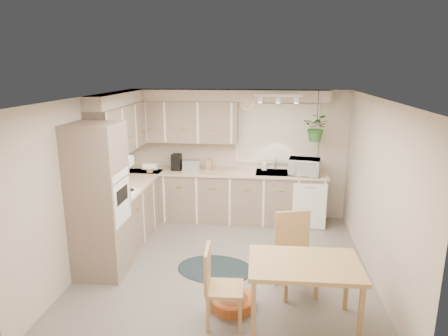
{
  "coord_description": "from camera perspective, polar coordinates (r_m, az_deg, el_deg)",
  "views": [
    {
      "loc": [
        0.56,
        -5.21,
        2.8
      ],
      "look_at": [
        -0.09,
        0.55,
        1.32
      ],
      "focal_mm": 32.0,
      "sensor_mm": 36.0,
      "label": 1
    }
  ],
  "objects": [
    {
      "name": "floor",
      "position": [
        5.94,
        0.32,
        -13.8
      ],
      "size": [
        4.2,
        4.2,
        0.0
      ],
      "primitive_type": "plane",
      "color": "slate",
      "rests_on": "ground"
    },
    {
      "name": "ceiling",
      "position": [
        5.26,
        0.35,
        9.96
      ],
      "size": [
        4.2,
        4.2,
        0.0
      ],
      "primitive_type": "plane",
      "color": "white",
      "rests_on": "wall_back"
    },
    {
      "name": "wall_back",
      "position": [
        7.51,
        2.05,
        1.99
      ],
      "size": [
        4.0,
        0.04,
        2.4
      ],
      "primitive_type": "cube",
      "color": "#C0B19E",
      "rests_on": "floor"
    },
    {
      "name": "wall_front",
      "position": [
        3.54,
        -3.38,
        -12.53
      ],
      "size": [
        4.0,
        0.04,
        2.4
      ],
      "primitive_type": "cube",
      "color": "#C0B19E",
      "rests_on": "floor"
    },
    {
      "name": "wall_left",
      "position": [
        6.02,
        -18.96,
        -1.89
      ],
      "size": [
        0.04,
        4.2,
        2.4
      ],
      "primitive_type": "cube",
      "color": "#C0B19E",
      "rests_on": "floor"
    },
    {
      "name": "wall_right",
      "position": [
        5.64,
        21.02,
        -3.14
      ],
      "size": [
        0.04,
        4.2,
        2.4
      ],
      "primitive_type": "cube",
      "color": "#C0B19E",
      "rests_on": "floor"
    },
    {
      "name": "base_cab_left",
      "position": [
        6.9,
        -13.12,
        -5.98
      ],
      "size": [
        0.6,
        1.85,
        0.9
      ],
      "primitive_type": "cube",
      "color": "gray",
      "rests_on": "floor"
    },
    {
      "name": "base_cab_back",
      "position": [
        7.43,
        0.27,
        -4.12
      ],
      "size": [
        3.6,
        0.6,
        0.9
      ],
      "primitive_type": "cube",
      "color": "gray",
      "rests_on": "floor"
    },
    {
      "name": "counter_left",
      "position": [
        6.75,
        -13.27,
        -2.24
      ],
      "size": [
        0.64,
        1.89,
        0.04
      ],
      "primitive_type": "cube",
      "color": "beige",
      "rests_on": "base_cab_left"
    },
    {
      "name": "counter_back",
      "position": [
        7.29,
        0.27,
        -0.64
      ],
      "size": [
        3.64,
        0.64,
        0.04
      ],
      "primitive_type": "cube",
      "color": "beige",
      "rests_on": "base_cab_back"
    },
    {
      "name": "oven_stack",
      "position": [
        5.61,
        -17.43,
        -4.55
      ],
      "size": [
        0.65,
        0.65,
        2.1
      ],
      "primitive_type": "cube",
      "color": "gray",
      "rests_on": "floor"
    },
    {
      "name": "wall_oven_face",
      "position": [
        5.49,
        -14.36,
        -4.74
      ],
      "size": [
        0.02,
        0.56,
        0.58
      ],
      "primitive_type": "cube",
      "color": "white",
      "rests_on": "oven_stack"
    },
    {
      "name": "upper_cab_left",
      "position": [
        6.72,
        -14.44,
        5.52
      ],
      "size": [
        0.35,
        2.0,
        0.75
      ],
      "primitive_type": "cube",
      "color": "gray",
      "rests_on": "wall_left"
    },
    {
      "name": "upper_cab_back",
      "position": [
        7.37,
        -5.85,
        6.63
      ],
      "size": [
        2.0,
        0.35,
        0.75
      ],
      "primitive_type": "cube",
      "color": "gray",
      "rests_on": "wall_back"
    },
    {
      "name": "soffit_left",
      "position": [
        6.68,
        -14.9,
        9.55
      ],
      "size": [
        0.3,
        2.0,
        0.2
      ],
      "primitive_type": "cube",
      "color": "#C0B19E",
      "rests_on": "wall_left"
    },
    {
      "name": "soffit_back",
      "position": [
        7.22,
        0.42,
        10.33
      ],
      "size": [
        3.6,
        0.3,
        0.2
      ],
      "primitive_type": "cube",
      "color": "#C0B19E",
      "rests_on": "wall_back"
    },
    {
      "name": "cooktop",
      "position": [
        6.23,
        -14.94,
        -3.51
      ],
      "size": [
        0.52,
        0.58,
        0.02
      ],
      "primitive_type": "cube",
      "color": "white",
      "rests_on": "counter_left"
    },
    {
      "name": "range_hood",
      "position": [
        6.12,
        -15.39,
        0.57
      ],
      "size": [
        0.4,
        0.6,
        0.14
      ],
      "primitive_type": "cube",
      "color": "white",
      "rests_on": "upper_cab_left"
    },
    {
      "name": "window_blinds",
      "position": [
        7.38,
        7.5,
        4.83
      ],
      "size": [
        1.4,
        0.02,
        1.0
      ],
      "primitive_type": "cube",
      "color": "white",
      "rests_on": "wall_back"
    },
    {
      "name": "window_frame",
      "position": [
        7.39,
        7.5,
        4.84
      ],
      "size": [
        1.5,
        0.02,
        1.1
      ],
      "primitive_type": "cube",
      "color": "silver",
      "rests_on": "wall_back"
    },
    {
      "name": "sink",
      "position": [
        7.27,
        7.35,
        -0.97
      ],
      "size": [
        0.7,
        0.48,
        0.1
      ],
      "primitive_type": "cube",
      "color": "#A0A3A8",
      "rests_on": "counter_back"
    },
    {
      "name": "dishwasher_front",
      "position": [
        7.15,
        12.09,
        -5.43
      ],
      "size": [
        0.58,
        0.02,
        0.83
      ],
      "primitive_type": "cube",
      "color": "white",
      "rests_on": "base_cab_back"
    },
    {
      "name": "track_light_bar",
      "position": [
        6.78,
        7.76,
        10.21
      ],
      "size": [
        0.8,
        0.04,
        0.04
      ],
      "primitive_type": "cube",
      "color": "white",
      "rests_on": "ceiling"
    },
    {
      "name": "wall_clock",
      "position": [
        7.32,
        3.28,
        9.42
      ],
      "size": [
        0.3,
        0.03,
        0.3
      ],
      "primitive_type": "cylinder",
      "rotation": [
        1.57,
        0.0,
        0.0
      ],
      "color": "#EBB953",
      "rests_on": "wall_back"
    },
    {
      "name": "dining_table",
      "position": [
        4.67,
        11.23,
        -17.22
      ],
      "size": [
        1.21,
        0.82,
        0.75
      ],
      "primitive_type": "cube",
      "rotation": [
        0.0,
        0.0,
        0.02
      ],
      "color": "tan",
      "rests_on": "floor"
    },
    {
      "name": "chair_left",
      "position": [
        4.58,
        0.13,
        -16.56
      ],
      "size": [
        0.44,
        0.44,
        0.9
      ],
      "primitive_type": "cube",
      "rotation": [
        0.0,
        0.0,
        -1.52
      ],
      "color": "tan",
      "rests_on": "floor"
    },
    {
      "name": "chair_back",
      "position": [
        5.18,
        10.39,
        -12.18
      ],
      "size": [
        0.58,
        0.58,
        1.02
      ],
      "primitive_type": "cube",
      "rotation": [
        0.0,
        0.0,
        3.41
      ],
      "color": "tan",
      "rests_on": "floor"
    },
    {
      "name": "braided_rug",
      "position": [
        5.86,
        -1.26,
        -14.19
      ],
      "size": [
        1.18,
        0.94,
        0.01
      ],
      "primitive_type": "ellipsoid",
      "rotation": [
        0.0,
        0.0,
        -0.11
      ],
      "color": "black",
      "rests_on": "floor"
    },
    {
      "name": "pet_bed",
      "position": [
        5.04,
        1.21,
        -18.61
      ],
      "size": [
        0.65,
        0.65,
        0.12
      ],
      "primitive_type": "cylinder",
      "rotation": [
        0.0,
        0.0,
        0.25
      ],
      "color": "#B85D24",
      "rests_on": "floor"
    },
    {
      "name": "microwave",
      "position": [
        7.14,
        11.39,
        0.42
      ],
      "size": [
        0.58,
        0.38,
        0.36
      ],
      "primitive_type": "imported",
      "rotation": [
        0.0,
        0.0,
        -0.16
      ],
      "color": "white",
      "rests_on": "counter_back"
    },
    {
      "name": "soap_bottle",
      "position": [
        7.39,
        5.81,
        0.02
      ],
      "size": [
        0.13,
        0.22,
        0.09
      ],
      "primitive_type": "imported",
      "rotation": [
        0.0,
        0.0,
        -0.19
      ],
      "color": "white",
      "rests_on": "counter_back"
    },
    {
      "name": "hanging_plant",
      "position": [
        7.04,
        13.09,
        5.23
      ],
      "size": [
        0.58,
        0.6,
        0.37
      ],
      "primitive_type": "imported",
      "rotation": [
        0.0,
        0.0,
        -0.4
      ],
      "color": "#2E6127",
      "rests_on": "ceiling"
    },
    {
      "name": "coffee_maker",
      "position": [
        7.41,
        -6.79,
        0.85
      ],
      "size": [
        0.17,
        0.21,
        0.3
      ],
      "primitive_type": "cube",
      "rotation": [
        0.0,
        0.0,
        -0.01
      ],
      "color": "black",
      "rests_on": "counter_back"
    },
    {
      "name": "toaster",
      "position": [
        7.38,
        -4.7,
        0.43
      ],
      "size": [
        0.34,
        0.22,
        0.19
      ],
      "primitive_type": "cube",
      "rotation": [
        0.0,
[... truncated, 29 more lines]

